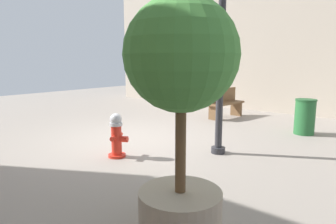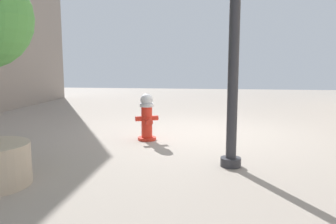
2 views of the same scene
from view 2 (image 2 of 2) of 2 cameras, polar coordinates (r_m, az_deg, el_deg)
name	(u,v)px [view 2 (image 2 of 2)]	position (r m, az deg, el deg)	size (l,w,h in m)	color
ground_plane	(206,133)	(6.74, 6.45, -3.61)	(23.40, 23.40, 0.00)	gray
fire_hydrant	(147,117)	(6.04, -3.64, -0.87)	(0.42, 0.40, 0.85)	red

